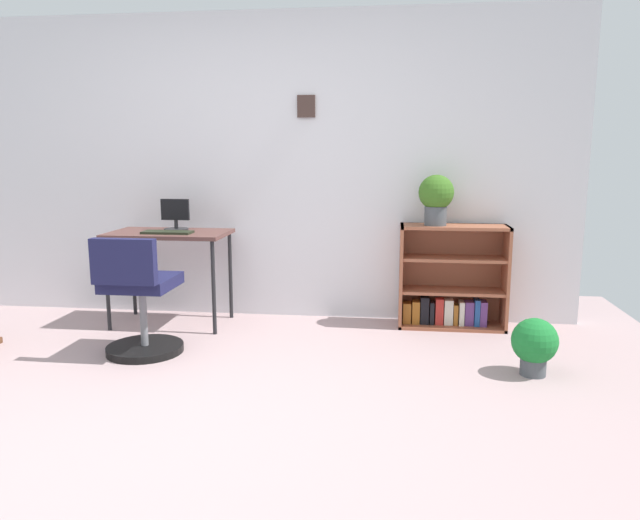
{
  "coord_description": "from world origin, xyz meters",
  "views": [
    {
      "loc": [
        1.12,
        -2.7,
        1.34
      ],
      "look_at": [
        0.63,
        1.22,
        0.64
      ],
      "focal_mm": 33.29,
      "sensor_mm": 36.0,
      "label": 1
    }
  ],
  "objects_px": {
    "keyboard": "(167,232)",
    "desk": "(169,240)",
    "bookshelf_low": "(451,282)",
    "potted_plant_on_shelf": "(436,197)",
    "monitor": "(176,216)",
    "office_chair": "(139,303)",
    "potted_plant_floor": "(535,344)"
  },
  "relations": [
    {
      "from": "keyboard",
      "to": "bookshelf_low",
      "type": "relative_size",
      "value": 0.46
    },
    {
      "from": "desk",
      "to": "bookshelf_low",
      "type": "height_order",
      "value": "bookshelf_low"
    },
    {
      "from": "keyboard",
      "to": "desk",
      "type": "bearing_deg",
      "value": 105.7
    },
    {
      "from": "keyboard",
      "to": "office_chair",
      "type": "relative_size",
      "value": 0.46
    },
    {
      "from": "keyboard",
      "to": "bookshelf_low",
      "type": "xyz_separation_m",
      "value": [
        2.18,
        0.32,
        -0.4
      ]
    },
    {
      "from": "monitor",
      "to": "keyboard",
      "type": "height_order",
      "value": "monitor"
    },
    {
      "from": "potted_plant_floor",
      "to": "potted_plant_on_shelf",
      "type": "bearing_deg",
      "value": 119.53
    },
    {
      "from": "potted_plant_on_shelf",
      "to": "potted_plant_floor",
      "type": "bearing_deg",
      "value": -60.47
    },
    {
      "from": "desk",
      "to": "keyboard",
      "type": "xyz_separation_m",
      "value": [
        0.03,
        -0.1,
        0.08
      ]
    },
    {
      "from": "keyboard",
      "to": "bookshelf_low",
      "type": "distance_m",
      "value": 2.24
    },
    {
      "from": "office_chair",
      "to": "desk",
      "type": "bearing_deg",
      "value": 95.1
    },
    {
      "from": "keyboard",
      "to": "potted_plant_floor",
      "type": "xyz_separation_m",
      "value": [
        2.59,
        -0.71,
        -0.55
      ]
    },
    {
      "from": "desk",
      "to": "potted_plant_on_shelf",
      "type": "relative_size",
      "value": 2.39
    },
    {
      "from": "bookshelf_low",
      "to": "potted_plant_floor",
      "type": "relative_size",
      "value": 2.29
    },
    {
      "from": "office_chair",
      "to": "potted_plant_on_shelf",
      "type": "distance_m",
      "value": 2.3
    },
    {
      "from": "monitor",
      "to": "potted_plant_floor",
      "type": "height_order",
      "value": "monitor"
    },
    {
      "from": "potted_plant_on_shelf",
      "to": "potted_plant_floor",
      "type": "height_order",
      "value": "potted_plant_on_shelf"
    },
    {
      "from": "monitor",
      "to": "desk",
      "type": "bearing_deg",
      "value": -98.62
    },
    {
      "from": "desk",
      "to": "bookshelf_low",
      "type": "xyz_separation_m",
      "value": [
        2.21,
        0.22,
        -0.33
      ]
    },
    {
      "from": "bookshelf_low",
      "to": "monitor",
      "type": "bearing_deg",
      "value": -177.22
    },
    {
      "from": "monitor",
      "to": "potted_plant_on_shelf",
      "type": "bearing_deg",
      "value": 1.47
    },
    {
      "from": "desk",
      "to": "office_chair",
      "type": "distance_m",
      "value": 0.82
    },
    {
      "from": "bookshelf_low",
      "to": "desk",
      "type": "bearing_deg",
      "value": -174.33
    },
    {
      "from": "monitor",
      "to": "bookshelf_low",
      "type": "distance_m",
      "value": 2.25
    },
    {
      "from": "potted_plant_on_shelf",
      "to": "monitor",
      "type": "bearing_deg",
      "value": -178.53
    },
    {
      "from": "keyboard",
      "to": "office_chair",
      "type": "height_order",
      "value": "office_chair"
    },
    {
      "from": "monitor",
      "to": "bookshelf_low",
      "type": "relative_size",
      "value": 0.3
    },
    {
      "from": "desk",
      "to": "keyboard",
      "type": "relative_size",
      "value": 2.43
    },
    {
      "from": "keyboard",
      "to": "bookshelf_low",
      "type": "bearing_deg",
      "value": 8.39
    },
    {
      "from": "potted_plant_on_shelf",
      "to": "desk",
      "type": "bearing_deg",
      "value": -175.43
    },
    {
      "from": "office_chair",
      "to": "potted_plant_floor",
      "type": "height_order",
      "value": "office_chair"
    },
    {
      "from": "monitor",
      "to": "bookshelf_low",
      "type": "xyz_separation_m",
      "value": [
        2.19,
        0.11,
        -0.5
      ]
    }
  ]
}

